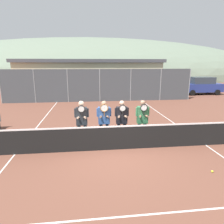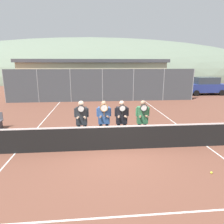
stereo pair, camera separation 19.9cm
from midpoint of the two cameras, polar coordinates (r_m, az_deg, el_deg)
ground_plane at (r=7.89m, az=1.58°, el=-10.68°), size 120.00×120.00×0.00m
hill_distant at (r=58.08m, az=-4.45°, el=10.36°), size 100.43×55.80×19.53m
clubhouse_building at (r=24.55m, az=-5.04°, el=10.40°), size 16.73×5.50×3.75m
fence_back at (r=17.59m, az=-2.40°, el=7.60°), size 16.56×0.06×2.82m
tennis_net at (r=7.70m, az=1.60°, el=-7.29°), size 10.06×0.09×1.07m
court_line_left_sideline at (r=11.03m, az=-20.13°, el=-4.35°), size 0.05×16.00×0.01m
court_line_right_sideline at (r=11.60m, az=18.44°, el=-3.34°), size 0.05×16.00×0.01m
court_line_service_near at (r=4.95m, az=6.96°, el=-27.39°), size 7.48×0.05×0.01m
player_leftmost at (r=7.96m, az=-7.96°, el=-2.14°), size 0.57×0.34×1.86m
player_center_left at (r=8.10m, az=-1.62°, el=-1.93°), size 0.59×0.34×1.81m
player_center_right at (r=8.12m, az=3.47°, el=-2.01°), size 0.58×0.34×1.82m
player_rightmost at (r=8.22m, az=9.37°, el=-1.91°), size 0.56×0.34×1.83m
car_far_left at (r=20.51m, az=-14.06°, el=6.65°), size 4.61×2.02×1.77m
car_left_of_center at (r=20.68m, az=0.65°, el=7.18°), size 4.40×2.01×1.84m
car_center at (r=21.83m, az=13.90°, el=7.12°), size 4.15×2.00×1.83m
car_right_of_center at (r=23.90m, az=25.26°, el=6.80°), size 4.29×2.01×1.88m
tennis_ball_on_court at (r=7.05m, az=27.29°, el=-15.15°), size 0.07×0.07×0.07m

